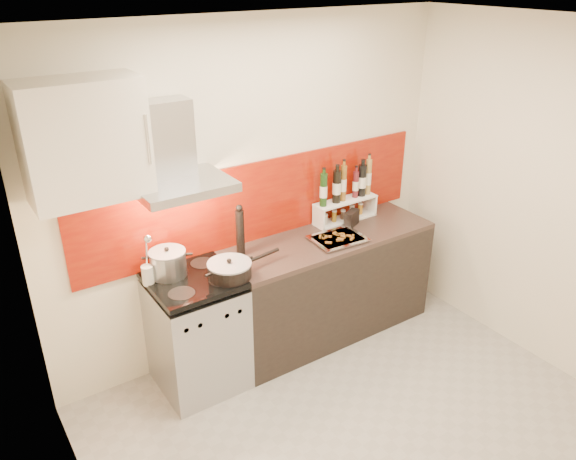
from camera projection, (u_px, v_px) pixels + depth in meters
floor at (365, 432)px, 3.82m from camera, size 3.40×3.40×0.00m
ceiling at (397, 29)px, 2.71m from camera, size 3.40×2.80×0.02m
back_wall at (255, 192)px, 4.31m from camera, size 3.40×0.02×2.60m
left_wall at (83, 372)px, 2.41m from camera, size 0.02×2.80×2.60m
right_wall at (552, 202)px, 4.12m from camera, size 0.02×2.80×2.60m
backsplash at (262, 200)px, 4.36m from camera, size 3.00×0.02×0.64m
range_stove at (198, 333)px, 4.10m from camera, size 0.60×0.60×0.91m
counter at (327, 285)px, 4.71m from camera, size 1.80×0.60×0.90m
range_hood at (174, 158)px, 3.65m from camera, size 0.62×0.50×0.61m
upper_cabinet at (84, 141)px, 3.28m from camera, size 0.70×0.35×0.72m
stock_pot at (168, 263)px, 3.90m from camera, size 0.26×0.26×0.22m
saute_pan at (230, 269)px, 3.90m from camera, size 0.60×0.31×0.14m
utensil_jar at (148, 269)px, 3.79m from camera, size 0.08×0.12×0.40m
pepper_mill at (240, 231)px, 4.14m from camera, size 0.06×0.06×0.41m
step_shelf at (347, 195)px, 4.71m from camera, size 0.58×0.16×0.50m
caddy_box at (352, 219)px, 4.68m from camera, size 0.17×0.13×0.14m
baking_tray at (338, 239)px, 4.44m from camera, size 0.44×0.35×0.03m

